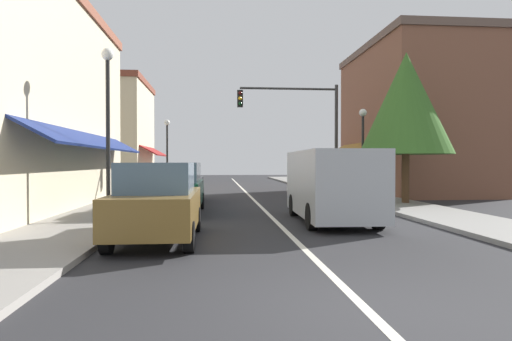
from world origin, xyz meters
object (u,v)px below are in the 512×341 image
street_lamp_left_far (167,142)px  street_lamp_right_mid (363,138)px  parked_car_third_left (183,182)px  street_lamp_left_near (108,106)px  van_in_lane (331,184)px  tree_right_near (406,104)px  traffic_signal_mast_arm (303,119)px  parked_car_nearest_left (158,202)px  parked_car_second_left (176,188)px

street_lamp_left_far → street_lamp_right_mid: bearing=-38.8°
parked_car_third_left → street_lamp_left_near: (-1.71, -6.72, 2.54)m
van_in_lane → tree_right_near: tree_right_near is taller
traffic_signal_mast_arm → street_lamp_left_far: 8.90m
parked_car_nearest_left → street_lamp_left_far: (-1.71, 17.99, 2.15)m
parked_car_nearest_left → traffic_signal_mast_arm: (6.04, 13.74, 3.25)m
van_in_lane → street_lamp_left_far: bearing=114.5°
parked_car_second_left → van_in_lane: 5.48m
tree_right_near → street_lamp_left_near: bearing=-159.0°
street_lamp_right_mid → traffic_signal_mast_arm: bearing=119.9°
traffic_signal_mast_arm → van_in_lane: bearing=-96.9°
tree_right_near → traffic_signal_mast_arm: bearing=116.1°
street_lamp_left_far → parked_car_third_left: bearing=-78.9°
parked_car_third_left → street_lamp_left_far: street_lamp_left_far is taller
parked_car_third_left → tree_right_near: 10.13m
parked_car_third_left → traffic_signal_mast_arm: (6.19, 3.71, 3.25)m
parked_car_second_left → traffic_signal_mast_arm: bearing=54.2°
parked_car_second_left → tree_right_near: (9.15, 2.00, 3.32)m
street_lamp_left_near → tree_right_near: size_ratio=0.81×
street_lamp_left_near → street_lamp_right_mid: street_lamp_left_near is taller
traffic_signal_mast_arm → parked_car_nearest_left: bearing=-113.7°
parked_car_nearest_left → traffic_signal_mast_arm: size_ratio=0.68×
van_in_lane → tree_right_near: 7.07m
parked_car_second_left → street_lamp_right_mid: bearing=29.9°
street_lamp_left_far → street_lamp_left_near: bearing=-90.6°
parked_car_second_left → street_lamp_right_mid: street_lamp_right_mid is taller
van_in_lane → tree_right_near: size_ratio=0.83×
parked_car_second_left → van_in_lane: (4.79, -2.66, 0.27)m
street_lamp_right_mid → van_in_lane: bearing=-115.3°
van_in_lane → street_lamp_left_far: street_lamp_left_far is taller
tree_right_near → parked_car_second_left: bearing=-167.7°
traffic_signal_mast_arm → street_lamp_right_mid: (2.10, -3.65, -1.21)m
parked_car_third_left → street_lamp_left_near: 7.38m
parked_car_nearest_left → parked_car_third_left: bearing=91.4°
street_lamp_left_far → traffic_signal_mast_arm: bearing=-28.8°
parked_car_nearest_left → van_in_lane: (4.72, 2.86, 0.27)m
street_lamp_right_mid → tree_right_near: size_ratio=0.68×
traffic_signal_mast_arm → street_lamp_left_far: size_ratio=1.36×
traffic_signal_mast_arm → tree_right_near: tree_right_near is taller
street_lamp_left_near → street_lamp_right_mid: size_ratio=1.20×
van_in_lane → traffic_signal_mast_arm: bearing=84.6°
parked_car_nearest_left → street_lamp_left_far: size_ratio=0.93×
tree_right_near → parked_car_third_left: bearing=164.8°
tree_right_near → street_lamp_right_mid: bearing=110.2°
parked_car_second_left → street_lamp_left_near: 3.82m
street_lamp_left_near → van_in_lane: bearing=-3.9°
parked_car_nearest_left → street_lamp_left_far: 18.19m
traffic_signal_mast_arm → street_lamp_left_near: bearing=-127.1°
traffic_signal_mast_arm → street_lamp_left_near: size_ratio=1.18×
street_lamp_left_far → van_in_lane: bearing=-67.0°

